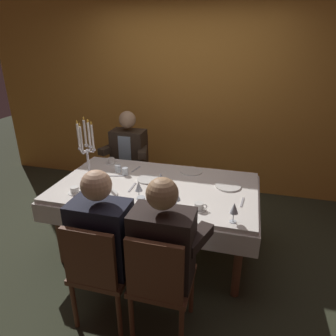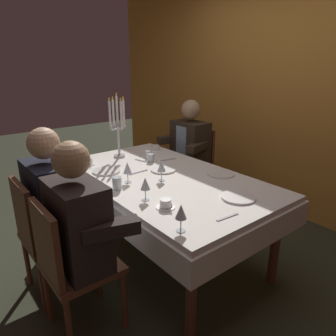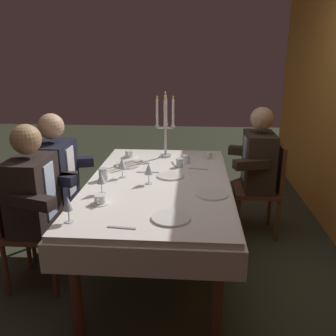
# 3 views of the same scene
# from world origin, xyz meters

# --- Properties ---
(ground_plane) EXTENTS (12.00, 12.00, 0.00)m
(ground_plane) POSITION_xyz_m (0.00, 0.00, 0.00)
(ground_plane) COLOR #313524
(back_wall) EXTENTS (6.00, 0.12, 2.70)m
(back_wall) POSITION_xyz_m (0.00, 1.66, 1.35)
(back_wall) COLOR #CA8333
(back_wall) RESTS_ON ground_plane
(dining_table) EXTENTS (1.94, 1.14, 0.74)m
(dining_table) POSITION_xyz_m (0.00, 0.00, 0.62)
(dining_table) COLOR white
(dining_table) RESTS_ON ground_plane
(candelabra) EXTENTS (0.19, 0.19, 0.62)m
(candelabra) POSITION_xyz_m (-0.70, -0.00, 1.04)
(candelabra) COLOR silver
(candelabra) RESTS_ON dining_table
(dinner_plate_0) EXTENTS (0.24, 0.24, 0.01)m
(dinner_plate_0) POSITION_xyz_m (0.67, 0.14, 0.75)
(dinner_plate_0) COLOR white
(dinner_plate_0) RESTS_ON dining_table
(dinner_plate_1) EXTENTS (0.24, 0.24, 0.01)m
(dinner_plate_1) POSITION_xyz_m (0.27, 0.41, 0.75)
(dinner_plate_1) COLOR white
(dinner_plate_1) RESTS_ON dining_table
(dinner_plate_2) EXTENTS (0.24, 0.24, 0.01)m
(dinner_plate_2) POSITION_xyz_m (-0.39, -0.31, 0.75)
(dinner_plate_2) COLOR white
(dinner_plate_2) RESTS_ON dining_table
(dinner_plate_3) EXTENTS (0.22, 0.22, 0.01)m
(dinner_plate_3) POSITION_xyz_m (-0.11, 0.09, 0.75)
(dinner_plate_3) COLOR white
(dinner_plate_3) RESTS_ON dining_table
(wine_glass_0) EXTENTS (0.07, 0.07, 0.16)m
(wine_glass_0) POSITION_xyz_m (0.76, -0.46, 0.85)
(wine_glass_0) COLOR silver
(wine_glass_0) RESTS_ON dining_table
(wine_glass_1) EXTENTS (0.07, 0.07, 0.16)m
(wine_glass_1) POSITION_xyz_m (-0.06, -0.30, 0.85)
(wine_glass_1) COLOR silver
(wine_glass_1) RESTS_ON dining_table
(wine_glass_2) EXTENTS (0.07, 0.07, 0.16)m
(wine_glass_2) POSITION_xyz_m (0.07, -0.07, 0.85)
(wine_glass_2) COLOR silver
(wine_glass_2) RESTS_ON dining_table
(wine_glass_3) EXTENTS (0.07, 0.07, 0.16)m
(wine_glass_3) POSITION_xyz_m (0.30, -0.38, 0.86)
(wine_glass_3) COLOR silver
(wine_glass_3) RESTS_ON dining_table
(water_tumbler_0) EXTENTS (0.07, 0.07, 0.08)m
(water_tumbler_0) POSITION_xyz_m (-0.48, 0.21, 0.78)
(water_tumbler_0) COLOR silver
(water_tumbler_0) RESTS_ON dining_table
(water_tumbler_1) EXTENTS (0.06, 0.06, 0.08)m
(water_tumbler_1) POSITION_xyz_m (-0.38, 0.15, 0.78)
(water_tumbler_1) COLOR silver
(water_tumbler_1) RESTS_ON dining_table
(water_tumbler_2) EXTENTS (0.07, 0.07, 0.10)m
(water_tumbler_2) POSITION_xyz_m (0.01, -0.44, 0.79)
(water_tumbler_2) COLOR silver
(water_tumbler_2) RESTS_ON dining_table
(coffee_cup_0) EXTENTS (0.13, 0.12, 0.06)m
(coffee_cup_0) POSITION_xyz_m (0.48, -0.35, 0.77)
(coffee_cup_0) COLOR white
(coffee_cup_0) RESTS_ON dining_table
(coffee_cup_1) EXTENTS (0.13, 0.12, 0.06)m
(coffee_cup_1) POSITION_xyz_m (-0.65, 0.41, 0.77)
(coffee_cup_1) COLOR white
(coffee_cup_1) RESTS_ON dining_table
(coffee_cup_2) EXTENTS (0.13, 0.12, 0.06)m
(coffee_cup_2) POSITION_xyz_m (-0.66, -0.35, 0.77)
(coffee_cup_2) COLOR white
(coffee_cup_2) RESTS_ON dining_table
(fork_0) EXTENTS (0.05, 0.17, 0.01)m
(fork_0) POSITION_xyz_m (-0.32, 0.31, 0.74)
(fork_0) COLOR #B7B7BC
(fork_0) RESTS_ON dining_table
(fork_1) EXTENTS (0.17, 0.06, 0.01)m
(fork_1) POSITION_xyz_m (-0.44, 0.10, 0.74)
(fork_1) COLOR #B7B7BC
(fork_1) RESTS_ON dining_table
(fork_2) EXTENTS (0.03, 0.17, 0.01)m
(fork_2) POSITION_xyz_m (0.82, -0.13, 0.74)
(fork_2) COLOR #B7B7BC
(fork_2) RESTS_ON dining_table
(knife_3) EXTENTS (0.02, 0.19, 0.01)m
(knife_3) POSITION_xyz_m (-0.20, -0.11, 0.74)
(knife_3) COLOR #B7B7BC
(knife_3) RESTS_ON dining_table
(seated_diner_0) EXTENTS (0.63, 0.48, 1.24)m
(seated_diner_0) POSITION_xyz_m (-0.63, 0.89, 0.74)
(seated_diner_0) COLOR brown
(seated_diner_0) RESTS_ON ground_plane
(seated_diner_1) EXTENTS (0.63, 0.48, 1.24)m
(seated_diner_1) POSITION_xyz_m (-0.13, -0.89, 0.74)
(seated_diner_1) COLOR brown
(seated_diner_1) RESTS_ON ground_plane
(seated_diner_2) EXTENTS (0.63, 0.48, 1.24)m
(seated_diner_2) POSITION_xyz_m (0.32, -0.89, 0.74)
(seated_diner_2) COLOR brown
(seated_diner_2) RESTS_ON ground_plane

